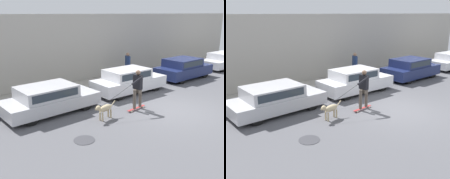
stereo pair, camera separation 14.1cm
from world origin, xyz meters
The scene contains 11 objects.
ground_plane centered at (0.00, 0.00, 0.00)m, with size 36.00×36.00×0.00m, color #545459.
back_wall centered at (0.00, 6.83, 2.05)m, with size 32.00×0.30×4.10m.
sidewalk_curb centered at (0.00, 5.55, 0.06)m, with size 30.00×2.21×0.13m.
parked_car_0 centered at (-4.29, 3.30, 0.60)m, with size 4.14×1.94×1.20m.
parked_car_1 centered at (0.37, 3.30, 0.63)m, with size 4.15×1.80×1.30m.
parked_car_2 centered at (5.28, 3.30, 0.66)m, with size 4.03×1.85×1.33m.
parked_car_3 centered at (10.57, 3.30, 0.59)m, with size 4.56×1.90×1.21m.
dog centered at (-2.99, 1.13, 0.46)m, with size 1.15×0.36×0.69m.
skateboarder centered at (-1.17, 1.11, 1.03)m, with size 2.69×0.56×1.80m.
pedestrian_with_bag centered at (2.24, 5.39, 1.02)m, with size 0.43×0.68×1.61m.
manhole_cover centered at (-4.64, 0.15, 0.01)m, with size 0.73×0.73×0.01m.
Camera 1 is at (-9.05, -6.63, 4.16)m, focal length 42.00 mm.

